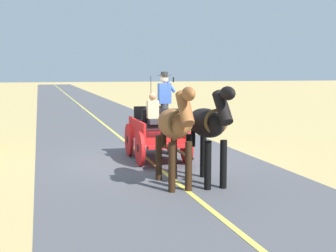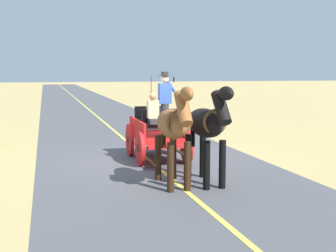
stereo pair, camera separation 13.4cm
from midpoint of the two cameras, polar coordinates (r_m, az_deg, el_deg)
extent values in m
plane|color=tan|center=(12.79, -2.75, -4.37)|extent=(200.00, 200.00, 0.00)
cube|color=#4C4C51|center=(12.79, -2.75, -4.35)|extent=(6.19, 160.00, 0.01)
cube|color=#DBCC4C|center=(12.79, -2.75, -4.33)|extent=(0.12, 160.00, 0.00)
cube|color=red|center=(12.85, -1.78, -1.33)|extent=(1.22, 2.21, 0.12)
cube|color=red|center=(12.96, 0.67, -0.01)|extent=(0.08, 2.09, 0.44)
cube|color=red|center=(12.69, -4.28, -0.18)|extent=(0.08, 2.09, 0.44)
cube|color=red|center=(11.70, -0.35, -2.64)|extent=(1.08, 0.25, 0.08)
cube|color=red|center=(14.03, -2.94, -1.38)|extent=(0.72, 0.21, 0.06)
cube|color=black|center=(12.22, -1.11, 0.04)|extent=(1.02, 0.37, 0.14)
cube|color=black|center=(12.37, -1.32, 1.15)|extent=(1.02, 0.09, 0.44)
cube|color=black|center=(13.28, -2.29, 0.59)|extent=(1.02, 0.37, 0.14)
cube|color=black|center=(13.43, -2.47, 1.60)|extent=(1.02, 0.09, 0.44)
cylinder|color=red|center=(12.32, 2.02, -2.54)|extent=(0.11, 0.96, 0.96)
cylinder|color=black|center=(12.32, 2.02, -2.54)|extent=(0.12, 0.21, 0.21)
cylinder|color=red|center=(11.99, -3.91, -2.81)|extent=(0.11, 0.96, 0.96)
cylinder|color=black|center=(11.99, -3.91, -2.81)|extent=(0.12, 0.21, 0.21)
cylinder|color=red|center=(13.78, 0.09, -1.53)|extent=(0.11, 0.96, 0.96)
cylinder|color=black|center=(13.78, 0.09, -1.53)|extent=(0.12, 0.21, 0.21)
cylinder|color=red|center=(13.49, -5.24, -1.74)|extent=(0.11, 0.96, 0.96)
cylinder|color=black|center=(13.49, -5.24, -1.74)|extent=(0.12, 0.21, 0.21)
cylinder|color=brown|center=(10.76, 1.03, -3.21)|extent=(0.09, 2.00, 0.07)
cylinder|color=black|center=(12.08, -2.49, 3.29)|extent=(0.02, 0.02, 1.30)
cylinder|color=#2D2D33|center=(12.51, -0.76, 0.80)|extent=(0.22, 0.22, 0.90)
cube|color=#2D4C99|center=(12.45, -0.76, 4.14)|extent=(0.34, 0.22, 0.56)
sphere|color=beige|center=(12.44, -0.76, 5.98)|extent=(0.22, 0.22, 0.22)
cylinder|color=black|center=(12.44, -0.76, 6.44)|extent=(0.36, 0.36, 0.01)
cylinder|color=black|center=(12.44, -0.77, 6.67)|extent=(0.20, 0.20, 0.10)
cylinder|color=#2D4C99|center=(12.45, 0.09, 4.97)|extent=(0.26, 0.08, 0.32)
cube|color=black|center=(12.44, 0.38, 5.89)|extent=(0.02, 0.07, 0.14)
cube|color=#2D2D33|center=(12.03, -2.12, 0.60)|extent=(0.28, 0.32, 0.14)
cube|color=tan|center=(12.11, -2.26, 2.12)|extent=(0.30, 0.20, 0.48)
sphere|color=#9E7051|center=(12.09, -2.26, 3.77)|extent=(0.20, 0.20, 0.20)
ellipsoid|color=black|center=(10.02, 4.42, 0.41)|extent=(0.64, 1.59, 0.64)
cylinder|color=black|center=(9.73, 6.64, -4.84)|extent=(0.15, 0.15, 1.05)
cylinder|color=black|center=(9.58, 4.66, -5.00)|extent=(0.15, 0.15, 1.05)
cylinder|color=black|center=(10.71, 4.13, -3.74)|extent=(0.15, 0.15, 1.05)
cylinder|color=black|center=(10.58, 2.30, -3.86)|extent=(0.15, 0.15, 1.05)
cylinder|color=black|center=(9.21, 6.51, 2.32)|extent=(0.29, 0.66, 0.73)
ellipsoid|color=black|center=(9.00, 7.14, 4.14)|extent=(0.25, 0.55, 0.28)
cube|color=black|center=(9.23, 6.46, 2.56)|extent=(0.08, 0.50, 0.56)
cylinder|color=black|center=(10.73, 2.85, -0.77)|extent=(0.11, 0.11, 0.70)
torus|color=brown|center=(9.51, 5.72, 0.54)|extent=(0.55, 0.10, 0.55)
ellipsoid|color=brown|center=(9.78, 0.24, 0.28)|extent=(0.57, 1.56, 0.64)
cylinder|color=black|center=(9.46, 2.22, -5.15)|extent=(0.15, 0.15, 1.05)
cylinder|color=black|center=(9.35, 0.08, -5.28)|extent=(0.15, 0.15, 1.05)
cylinder|color=black|center=(10.48, 0.38, -3.95)|extent=(0.15, 0.15, 1.05)
cylinder|color=black|center=(10.39, -1.55, -4.05)|extent=(0.15, 0.15, 1.05)
cylinder|color=brown|center=(8.94, 1.73, 2.23)|extent=(0.26, 0.65, 0.73)
ellipsoid|color=brown|center=(8.71, 2.17, 4.10)|extent=(0.22, 0.54, 0.28)
cube|color=black|center=(8.96, 1.69, 2.47)|extent=(0.06, 0.50, 0.56)
cylinder|color=black|center=(10.53, -0.86, -0.91)|extent=(0.11, 0.11, 0.70)
torus|color=brown|center=(9.26, 1.17, 0.40)|extent=(0.55, 0.07, 0.55)
camera|label=1|loc=(0.07, -90.33, -0.04)|focal=48.10mm
camera|label=2|loc=(0.07, 89.67, 0.04)|focal=48.10mm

